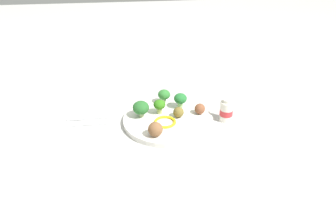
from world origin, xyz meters
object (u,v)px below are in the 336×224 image
Objects in this scene: fork at (85,124)px; meatball_far_rim at (155,129)px; meatball_back_right at (179,113)px; knife at (88,118)px; napkin at (89,122)px; meatball_near_rim at (200,109)px; broccoli_floret_front_right at (180,99)px; pepper_ring_back_left at (165,122)px; yogurt_bottle at (226,111)px; broccoli_floret_mid_left at (141,108)px; plate at (168,120)px; broccoli_floret_center at (159,105)px; broccoli_floret_near_rim at (165,95)px.

meatball_far_rim is at bearing 153.30° from fork.
meatball_back_right is 0.23× the size of knife.
meatball_far_rim is 1.27× the size of meatball_back_right.
napkin is 1.17× the size of knife.
meatball_near_rim is at bearing 174.24° from knife.
pepper_ring_back_left is (0.06, 0.09, -0.03)m from broccoli_floret_front_right.
yogurt_bottle is (-0.43, 0.04, 0.03)m from napkin.
broccoli_floret_mid_left is 0.17m from napkin.
pepper_ring_back_left is (-0.07, 0.05, -0.03)m from broccoli_floret_mid_left.
meatball_near_rim is 0.45× the size of yogurt_bottle.
plate is 0.26m from fork.
meatball_far_rim is 0.18m from meatball_near_rim.
knife is (0.01, -0.02, 0.00)m from napkin.
broccoli_floret_mid_left is 1.23× the size of meatball_far_rim.
broccoli_floret_front_right reaches higher than broccoli_floret_center.
meatball_back_right is at bearing 173.40° from napkin.
yogurt_bottle reaches higher than broccoli_floret_near_rim.
broccoli_floret_center reaches higher than meatball_near_rim.
knife is (0.17, -0.03, -0.04)m from broccoli_floret_mid_left.
broccoli_floret_near_rim is 0.06m from broccoli_floret_front_right.
meatball_back_right is 0.29m from fork.
meatball_back_right is (-0.06, 0.03, -0.01)m from broccoli_floret_center.
broccoli_floret_front_right is 1.07× the size of broccoli_floret_center.
fork is at bearing 83.15° from knife.
meatball_back_right is 0.20× the size of napkin.
meatball_far_rim reaches higher than napkin.
broccoli_floret_near_rim is 1.41× the size of meatball_near_rim.
plate is at bearing -5.10° from meatball_back_right.
napkin is 0.02m from knife.
fork is 1.61× the size of yogurt_bottle.
fork is (0.29, -0.01, -0.03)m from meatball_back_right.
broccoli_floret_mid_left reaches higher than meatball_back_right.
yogurt_bottle is (-0.15, 0.01, 0.00)m from meatball_back_right.
broccoli_floret_front_right is 0.30m from napkin.
meatball_near_rim is at bearing -145.59° from meatball_far_rim.
broccoli_floret_center reaches higher than meatball_far_rim.
pepper_ring_back_left is at bearing 66.53° from plate.
pepper_ring_back_left is at bearing 170.12° from fork.
plate is at bearing 6.43° from meatball_near_rim.
broccoli_floret_mid_left is at bearing 170.10° from knife.
fork is at bearing 1.95° from broccoli_floret_mid_left.
knife is 1.94× the size of yogurt_bottle.
broccoli_floret_center is 0.13m from meatball_far_rim.
meatball_near_rim is (-0.10, 0.09, -0.01)m from broccoli_floret_near_rim.
napkin is at bearing -2.90° from meatball_near_rim.
plate is 8.35× the size of meatball_back_right.
broccoli_floret_near_rim is at bearing -168.88° from knife.
fork is 0.44m from yogurt_bottle.
broccoli_floret_mid_left is at bearing -178.05° from fork.
broccoli_floret_near_rim is at bearing -31.82° from yogurt_bottle.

